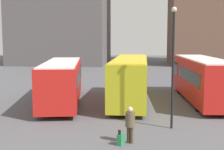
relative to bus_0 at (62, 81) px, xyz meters
The scene contains 6 objects.
bus_0 is the anchor object (origin of this frame).
bus_1 5.07m from the bus_0, 11.78° to the left, with size 2.62×10.64×3.33m.
bus_2 10.58m from the bus_0, 10.16° to the left, with size 3.19×11.07×3.29m.
traveler 9.89m from the bus_0, 57.65° to the right, with size 0.57×0.57×1.70m.
suitcase 10.03m from the bus_0, 60.62° to the right, with size 0.36×0.44×0.74m.
lamp_post_2 9.61m from the bus_0, 37.89° to the right, with size 0.28×0.28×6.40m.
Camera 1 is at (0.50, -7.71, 4.80)m, focal length 50.00 mm.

